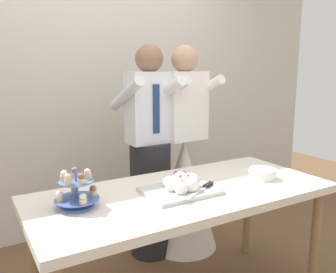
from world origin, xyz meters
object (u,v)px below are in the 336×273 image
at_px(main_cake_tray, 182,186).
at_px(plate_stack, 263,173).
at_px(dessert_table, 184,202).
at_px(person_groom, 150,164).
at_px(person_bride, 184,179).
at_px(cupcake_stand, 77,191).

height_order(main_cake_tray, plate_stack, main_cake_tray).
distance_m(dessert_table, person_groom, 0.71).
xyz_separation_m(dessert_table, plate_stack, (0.56, -0.07, 0.11)).
distance_m(plate_stack, person_groom, 0.88).
distance_m(plate_stack, person_bride, 0.78).
bearing_deg(cupcake_stand, dessert_table, -5.35).
bearing_deg(dessert_table, plate_stack, -7.41).
height_order(cupcake_stand, main_cake_tray, cupcake_stand).
bearing_deg(main_cake_tray, person_groom, 76.68).
relative_size(main_cake_tray, plate_stack, 2.34).
relative_size(main_cake_tray, person_groom, 0.25).
bearing_deg(plate_stack, dessert_table, 172.59).
height_order(dessert_table, plate_stack, plate_stack).
bearing_deg(person_groom, dessert_table, -101.13).
distance_m(cupcake_stand, person_groom, 1.00).
distance_m(person_groom, person_bride, 0.34).
bearing_deg(person_groom, person_bride, -5.41).
bearing_deg(person_bride, person_groom, 174.59).
distance_m(dessert_table, person_bride, 0.80).
relative_size(dessert_table, cupcake_stand, 7.83).
relative_size(dessert_table, person_bride, 1.08).
height_order(cupcake_stand, person_bride, person_bride).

